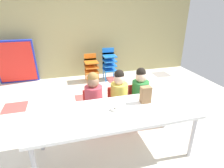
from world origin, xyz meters
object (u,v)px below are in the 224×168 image
(paper_plate_near_edge, at_px, (114,110))
(donut_powdered_on_plate, at_px, (114,109))
(seated_child_middle_seat, at_px, (119,93))
(folded_activity_table, at_px, (16,62))
(craft_table, at_px, (114,115))
(seated_child_far_right, at_px, (140,90))
(seated_child_near_camera, at_px, (93,96))
(kid_chair_orange_stack, at_px, (91,66))
(kid_chair_blue_stack, at_px, (109,62))
(paper_plate_center_table, at_px, (75,112))
(paper_bag_brown, at_px, (146,95))

(paper_plate_near_edge, height_order, donut_powdered_on_plate, donut_powdered_on_plate)
(seated_child_middle_seat, height_order, folded_activity_table, folded_activity_table)
(craft_table, distance_m, seated_child_far_right, 0.85)
(seated_child_middle_seat, height_order, paper_plate_near_edge, seated_child_middle_seat)
(seated_child_near_camera, xyz_separation_m, kid_chair_orange_stack, (0.30, 1.99, -0.16))
(seated_child_middle_seat, relative_size, seated_child_far_right, 1.00)
(kid_chair_blue_stack, distance_m, paper_plate_near_edge, 2.65)
(paper_plate_center_table, bearing_deg, paper_plate_near_edge, -11.02)
(kid_chair_orange_stack, distance_m, kid_chair_blue_stack, 0.47)
(seated_child_near_camera, distance_m, donut_powdered_on_plate, 0.61)
(kid_chair_blue_stack, bearing_deg, paper_plate_center_table, -113.39)
(kid_chair_blue_stack, relative_size, paper_bag_brown, 3.64)
(kid_chair_blue_stack, height_order, paper_plate_near_edge, kid_chair_blue_stack)
(folded_activity_table, relative_size, paper_plate_near_edge, 6.04)
(folded_activity_table, distance_m, paper_plate_near_edge, 3.27)
(kid_chair_orange_stack, xyz_separation_m, paper_plate_center_table, (-0.60, -2.48, 0.23))
(seated_child_far_right, xyz_separation_m, donut_powdered_on_plate, (-0.59, -0.58, 0.09))
(paper_plate_center_table, height_order, donut_powdered_on_plate, donut_powdered_on_plate)
(paper_plate_center_table, bearing_deg, kid_chair_blue_stack, 66.61)
(kid_chair_blue_stack, distance_m, paper_bag_brown, 2.50)
(kid_chair_orange_stack, bearing_deg, seated_child_middle_seat, -87.15)
(seated_child_far_right, distance_m, paper_plate_center_table, 1.16)
(seated_child_far_right, xyz_separation_m, folded_activity_table, (-2.19, 2.27, -0.02))
(kid_chair_orange_stack, bearing_deg, paper_bag_brown, -83.06)
(craft_table, bearing_deg, kid_chair_blue_stack, 76.62)
(kid_chair_blue_stack, xyz_separation_m, paper_bag_brown, (-0.17, -2.48, 0.27))
(kid_chair_orange_stack, xyz_separation_m, kid_chair_blue_stack, (0.47, 0.00, 0.06))
(seated_child_middle_seat, bearing_deg, kid_chair_blue_stack, 79.48)
(paper_bag_brown, distance_m, paper_plate_center_table, 0.91)
(folded_activity_table, xyz_separation_m, paper_bag_brown, (2.05, -2.76, 0.19))
(kid_chair_orange_stack, bearing_deg, seated_child_far_right, -77.39)
(seated_child_near_camera, bearing_deg, donut_powdered_on_plate, -75.52)
(seated_child_near_camera, relative_size, kid_chair_orange_stack, 1.35)
(donut_powdered_on_plate, bearing_deg, kid_chair_orange_stack, 86.74)
(seated_child_near_camera, distance_m, kid_chair_orange_stack, 2.02)
(seated_child_far_right, relative_size, paper_plate_center_table, 5.10)
(craft_table, xyz_separation_m, folded_activity_table, (-1.60, 2.87, -0.03))
(seated_child_far_right, distance_m, paper_bag_brown, 0.54)
(seated_child_far_right, bearing_deg, folded_activity_table, 133.99)
(seated_child_near_camera, bearing_deg, folded_activity_table, 122.58)
(paper_plate_center_table, bearing_deg, paper_bag_brown, 0.27)
(folded_activity_table, bearing_deg, donut_powdered_on_plate, -60.68)
(seated_child_near_camera, distance_m, paper_plate_near_edge, 0.60)
(seated_child_middle_seat, height_order, paper_bag_brown, seated_child_middle_seat)
(kid_chair_orange_stack, relative_size, paper_plate_center_table, 3.78)
(folded_activity_table, bearing_deg, kid_chair_orange_stack, -9.18)
(seated_child_middle_seat, bearing_deg, seated_child_far_right, -0.00)
(kid_chair_blue_stack, xyz_separation_m, paper_plate_near_edge, (-0.62, -2.57, 0.17))
(seated_child_middle_seat, distance_m, paper_plate_center_table, 0.86)
(craft_table, relative_size, seated_child_middle_seat, 2.16)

